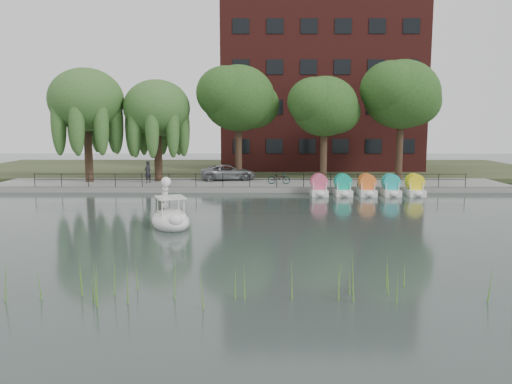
{
  "coord_description": "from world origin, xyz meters",
  "views": [
    {
      "loc": [
        0.61,
        -23.47,
        5.13
      ],
      "look_at": [
        0.5,
        4.0,
        1.3
      ],
      "focal_mm": 35.0,
      "sensor_mm": 36.0,
      "label": 1
    }
  ],
  "objects_px": {
    "pedestrian": "(148,170)",
    "swan_boat": "(170,217)",
    "minivan": "(228,171)",
    "bicycle": "(279,178)"
  },
  "relations": [
    {
      "from": "pedestrian",
      "to": "bicycle",
      "type": "bearing_deg",
      "value": 118.61
    },
    {
      "from": "minivan",
      "to": "bicycle",
      "type": "relative_size",
      "value": 3.07
    },
    {
      "from": "minivan",
      "to": "bicycle",
      "type": "height_order",
      "value": "minivan"
    },
    {
      "from": "bicycle",
      "to": "pedestrian",
      "type": "xyz_separation_m",
      "value": [
        -10.36,
        0.74,
        0.49
      ]
    },
    {
      "from": "minivan",
      "to": "pedestrian",
      "type": "relative_size",
      "value": 2.67
    },
    {
      "from": "pedestrian",
      "to": "minivan",
      "type": "bearing_deg",
      "value": 140.18
    },
    {
      "from": "minivan",
      "to": "pedestrian",
      "type": "xyz_separation_m",
      "value": [
        -6.28,
        -1.98,
        0.26
      ]
    },
    {
      "from": "pedestrian",
      "to": "swan_boat",
      "type": "height_order",
      "value": "swan_boat"
    },
    {
      "from": "bicycle",
      "to": "pedestrian",
      "type": "distance_m",
      "value": 10.4
    },
    {
      "from": "minivan",
      "to": "pedestrian",
      "type": "distance_m",
      "value": 6.58
    }
  ]
}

